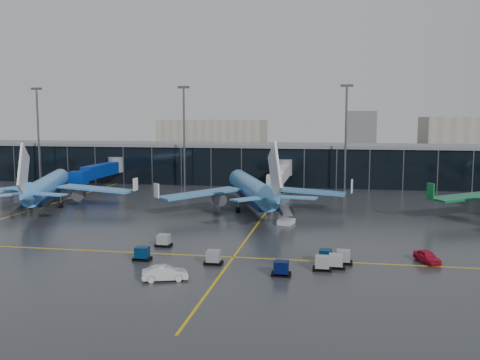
% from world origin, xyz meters
% --- Properties ---
extents(ground, '(600.00, 600.00, 0.00)m').
position_xyz_m(ground, '(0.00, 0.00, 0.00)').
color(ground, '#282B2D').
rests_on(ground, ground).
extents(terminal_pier, '(142.00, 17.00, 10.70)m').
position_xyz_m(terminal_pier, '(0.00, 62.00, 5.42)').
color(terminal_pier, black).
rests_on(terminal_pier, ground).
extents(jet_bridges, '(94.00, 27.50, 7.20)m').
position_xyz_m(jet_bridges, '(-35.00, 42.99, 4.55)').
color(jet_bridges, '#595B60').
rests_on(jet_bridges, ground).
extents(flood_masts, '(203.00, 0.50, 25.50)m').
position_xyz_m(flood_masts, '(5.00, 50.00, 13.81)').
color(flood_masts, '#595B60').
rests_on(flood_masts, ground).
extents(distant_hangars, '(260.00, 71.00, 22.00)m').
position_xyz_m(distant_hangars, '(49.94, 270.08, 8.79)').
color(distant_hangars, '#B2AD99').
rests_on(distant_hangars, ground).
extents(taxi_lines, '(220.00, 120.00, 0.02)m').
position_xyz_m(taxi_lines, '(10.00, 10.61, 0.01)').
color(taxi_lines, gold).
rests_on(taxi_lines, ground).
extents(airliner_arkefly, '(48.30, 51.44, 12.82)m').
position_xyz_m(airliner_arkefly, '(-33.92, 16.94, 6.41)').
color(airliner_arkefly, '#4591E2').
rests_on(airliner_arkefly, ground).
extents(airliner_klm_near, '(50.06, 53.26, 13.24)m').
position_xyz_m(airliner_klm_near, '(6.89, 19.94, 6.62)').
color(airliner_klm_near, '#3B82C2').
rests_on(airliner_klm_near, ground).
extents(baggage_carts, '(26.90, 12.38, 1.70)m').
position_xyz_m(baggage_carts, '(14.15, -17.31, 0.76)').
color(baggage_carts, black).
rests_on(baggage_carts, ground).
extents(mobile_airstair, '(2.90, 3.63, 3.45)m').
position_xyz_m(mobile_airstair, '(14.71, 7.43, 0.77)').
color(mobile_airstair, silver).
rests_on(mobile_airstair, ground).
extents(service_van_red, '(3.27, 4.69, 1.48)m').
position_xyz_m(service_van_red, '(33.94, -13.29, 0.74)').
color(service_van_red, '#B80E2B').
rests_on(service_van_red, ground).
extents(service_van_white, '(5.30, 3.32, 1.65)m').
position_xyz_m(service_van_white, '(4.47, -25.93, 0.82)').
color(service_van_white, silver).
rests_on(service_van_white, ground).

